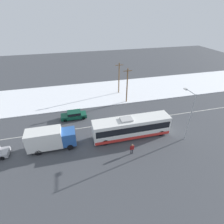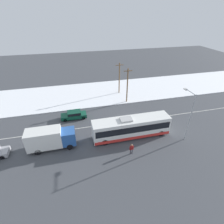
{
  "view_description": "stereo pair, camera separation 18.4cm",
  "coord_description": "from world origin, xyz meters",
  "px_view_note": "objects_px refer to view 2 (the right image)",
  "views": [
    {
      "loc": [
        -9.73,
        -24.57,
        17.61
      ],
      "look_at": [
        -3.08,
        1.62,
        1.4
      ],
      "focal_mm": 28.0,
      "sensor_mm": 36.0,
      "label": 1
    },
    {
      "loc": [
        -9.55,
        -24.61,
        17.61
      ],
      "look_at": [
        -3.08,
        1.62,
        1.4
      ],
      "focal_mm": 28.0,
      "sensor_mm": 36.0,
      "label": 2
    }
  ],
  "objects_px": {
    "city_bus": "(131,127)",
    "pedestrian_at_stop": "(132,148)",
    "sedan_car": "(74,115)",
    "box_truck": "(50,138)",
    "utility_pole_roadside": "(127,85)",
    "utility_pole_snowlot": "(119,78)",
    "streetlamp": "(189,111)"
  },
  "relations": [
    {
      "from": "city_bus",
      "to": "utility_pole_snowlot",
      "type": "bearing_deg",
      "value": 80.7
    },
    {
      "from": "streetlamp",
      "to": "utility_pole_roadside",
      "type": "xyz_separation_m",
      "value": [
        -4.89,
        13.57,
        -0.95
      ]
    },
    {
      "from": "utility_pole_roadside",
      "to": "utility_pole_snowlot",
      "type": "height_order",
      "value": "utility_pole_roadside"
    },
    {
      "from": "sedan_car",
      "to": "pedestrian_at_stop",
      "type": "xyz_separation_m",
      "value": [
        7.2,
        -11.19,
        0.25
      ]
    },
    {
      "from": "utility_pole_roadside",
      "to": "utility_pole_snowlot",
      "type": "bearing_deg",
      "value": 93.93
    },
    {
      "from": "utility_pole_roadside",
      "to": "sedan_car",
      "type": "bearing_deg",
      "value": -161.1
    },
    {
      "from": "pedestrian_at_stop",
      "to": "streetlamp",
      "type": "relative_size",
      "value": 0.22
    },
    {
      "from": "city_bus",
      "to": "utility_pole_roadside",
      "type": "distance_m",
      "value": 11.91
    },
    {
      "from": "utility_pole_roadside",
      "to": "pedestrian_at_stop",
      "type": "bearing_deg",
      "value": -105.56
    },
    {
      "from": "box_truck",
      "to": "utility_pole_snowlot",
      "type": "height_order",
      "value": "utility_pole_snowlot"
    },
    {
      "from": "streetlamp",
      "to": "utility_pole_roadside",
      "type": "distance_m",
      "value": 14.46
    },
    {
      "from": "streetlamp",
      "to": "utility_pole_roadside",
      "type": "relative_size",
      "value": 1.03
    },
    {
      "from": "sedan_car",
      "to": "streetlamp",
      "type": "bearing_deg",
      "value": 149.31
    },
    {
      "from": "box_truck",
      "to": "utility_pole_roadside",
      "type": "relative_size",
      "value": 0.91
    },
    {
      "from": "pedestrian_at_stop",
      "to": "sedan_car",
      "type": "bearing_deg",
      "value": 122.78
    },
    {
      "from": "box_truck",
      "to": "pedestrian_at_stop",
      "type": "height_order",
      "value": "box_truck"
    },
    {
      "from": "pedestrian_at_stop",
      "to": "streetlamp",
      "type": "bearing_deg",
      "value": 9.49
    },
    {
      "from": "sedan_car",
      "to": "streetlamp",
      "type": "xyz_separation_m",
      "value": [
        16.29,
        -9.67,
        4.03
      ]
    },
    {
      "from": "utility_pole_snowlot",
      "to": "streetlamp",
      "type": "bearing_deg",
      "value": -74.19
    },
    {
      "from": "streetlamp",
      "to": "utility_pole_snowlot",
      "type": "bearing_deg",
      "value": 105.81
    },
    {
      "from": "utility_pole_roadside",
      "to": "streetlamp",
      "type": "bearing_deg",
      "value": -70.2
    },
    {
      "from": "city_bus",
      "to": "streetlamp",
      "type": "bearing_deg",
      "value": -16.01
    },
    {
      "from": "city_bus",
      "to": "sedan_car",
      "type": "xyz_separation_m",
      "value": [
        -8.42,
        7.41,
        -0.88
      ]
    },
    {
      "from": "box_truck",
      "to": "pedestrian_at_stop",
      "type": "relative_size",
      "value": 3.98
    },
    {
      "from": "city_bus",
      "to": "box_truck",
      "type": "height_order",
      "value": "city_bus"
    },
    {
      "from": "sedan_car",
      "to": "utility_pole_snowlot",
      "type": "distance_m",
      "value": 14.44
    },
    {
      "from": "pedestrian_at_stop",
      "to": "utility_pole_roadside",
      "type": "height_order",
      "value": "utility_pole_roadside"
    },
    {
      "from": "box_truck",
      "to": "utility_pole_roadside",
      "type": "distance_m",
      "value": 18.84
    },
    {
      "from": "city_bus",
      "to": "utility_pole_roadside",
      "type": "relative_size",
      "value": 1.64
    },
    {
      "from": "city_bus",
      "to": "pedestrian_at_stop",
      "type": "relative_size",
      "value": 7.17
    },
    {
      "from": "sedan_car",
      "to": "utility_pole_roadside",
      "type": "distance_m",
      "value": 12.44
    },
    {
      "from": "box_truck",
      "to": "utility_pole_roadside",
      "type": "bearing_deg",
      "value": 36.49
    }
  ]
}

